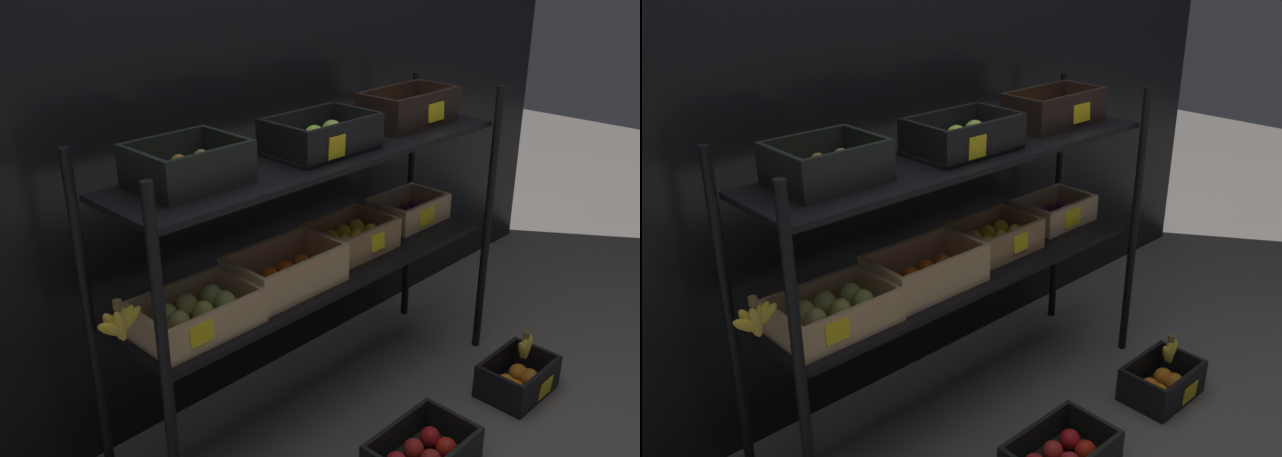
{
  "view_description": "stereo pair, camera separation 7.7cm",
  "coord_description": "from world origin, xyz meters",
  "views": [
    {
      "loc": [
        -1.58,
        -1.55,
        1.65
      ],
      "look_at": [
        0.0,
        0.0,
        0.73
      ],
      "focal_mm": 39.13,
      "sensor_mm": 36.0,
      "label": 1
    },
    {
      "loc": [
        -1.52,
        -1.6,
        1.65
      ],
      "look_at": [
        0.0,
        0.0,
        0.73
      ],
      "focal_mm": 39.13,
      "sensor_mm": 36.0,
      "label": 2
    }
  ],
  "objects": [
    {
      "name": "banana_bunch_loose",
      "position": [
        0.61,
        -0.5,
        0.19
      ],
      "size": [
        0.11,
        0.04,
        0.12
      ],
      "color": "brown",
      "rests_on": "crate_ground_orange"
    },
    {
      "name": "storefront_wall",
      "position": [
        0.0,
        0.4,
        0.95
      ],
      "size": [
        3.95,
        0.12,
        1.9
      ],
      "primitive_type": "cube",
      "color": "black",
      "rests_on": "ground_plane"
    },
    {
      "name": "ground_plane",
      "position": [
        0.0,
        0.0,
        0.0
      ],
      "size": [
        10.0,
        10.0,
        0.0
      ],
      "primitive_type": "plane",
      "color": "#605B56"
    },
    {
      "name": "crate_ground_orange",
      "position": [
        0.59,
        -0.5,
        0.05
      ],
      "size": [
        0.3,
        0.22,
        0.14
      ],
      "color": "black",
      "rests_on": "ground_plane"
    },
    {
      "name": "display_rack",
      "position": [
        -0.02,
        0.0,
        0.78
      ],
      "size": [
        1.68,
        0.43,
        1.14
      ],
      "color": "black",
      "rests_on": "ground_plane"
    }
  ]
}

